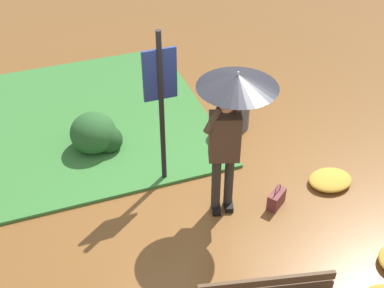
{
  "coord_description": "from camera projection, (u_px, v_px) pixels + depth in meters",
  "views": [
    {
      "loc": [
        -2.13,
        -4.69,
        4.87
      ],
      "look_at": [
        -0.33,
        0.26,
        0.85
      ],
      "focal_mm": 48.03,
      "sensor_mm": 36.0,
      "label": 1
    }
  ],
  "objects": [
    {
      "name": "person_with_umbrella",
      "position": [
        232.0,
        109.0,
        6.0
      ],
      "size": [
        0.96,
        0.96,
        2.04
      ],
      "color": "#2D2823",
      "rests_on": "ground_plane"
    },
    {
      "name": "trash_bin",
      "position": [
        238.0,
        105.0,
        8.14
      ],
      "size": [
        0.42,
        0.42,
        0.83
      ],
      "color": "#4C4C51",
      "rests_on": "ground_plane"
    },
    {
      "name": "leaf_pile_near_person",
      "position": [
        330.0,
        180.0,
        7.25
      ],
      "size": [
        0.63,
        0.5,
        0.14
      ],
      "color": "gold",
      "rests_on": "ground_plane"
    },
    {
      "name": "ground_plane",
      "position": [
        221.0,
        199.0,
        7.04
      ],
      "size": [
        18.0,
        18.0,
        0.0
      ],
      "primitive_type": "plane",
      "color": "brown"
    },
    {
      "name": "shrub_cluster",
      "position": [
        96.0,
        134.0,
        7.74
      ],
      "size": [
        0.76,
        0.69,
        0.63
      ],
      "color": "#285628",
      "rests_on": "ground_plane"
    },
    {
      "name": "info_sign_post",
      "position": [
        161.0,
        93.0,
        6.5
      ],
      "size": [
        0.44,
        0.07,
        2.3
      ],
      "color": "black",
      "rests_on": "ground_plane"
    },
    {
      "name": "handbag",
      "position": [
        276.0,
        199.0,
        6.86
      ],
      "size": [
        0.32,
        0.29,
        0.37
      ],
      "color": "brown",
      "rests_on": "ground_plane"
    },
    {
      "name": "grass_verge",
      "position": [
        58.0,
        125.0,
        8.4
      ],
      "size": [
        4.8,
        4.0,
        0.05
      ],
      "color": "#387533",
      "rests_on": "ground_plane"
    }
  ]
}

